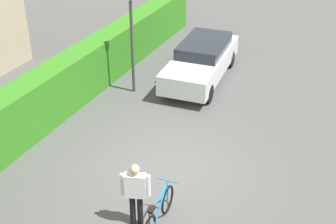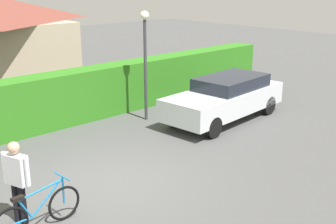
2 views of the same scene
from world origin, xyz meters
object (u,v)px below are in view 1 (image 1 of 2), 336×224
parked_car_near (202,60)px  person_rider (136,191)px  street_lamp (131,28)px  bicycle (159,213)px

parked_car_near → person_rider: size_ratio=2.86×
person_rider → street_lamp: size_ratio=0.47×
street_lamp → bicycle: bearing=-147.1°
bicycle → street_lamp: bearing=32.9°
bicycle → person_rider: 0.77m
bicycle → person_rider: bearing=104.9°
street_lamp → person_rider: bearing=-151.2°
person_rider → street_lamp: street_lamp is taller
person_rider → bicycle: bearing=-75.1°
parked_car_near → bicycle: size_ratio=2.65×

